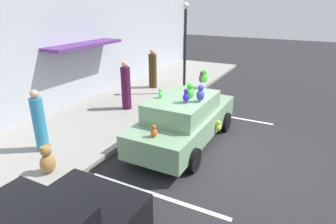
# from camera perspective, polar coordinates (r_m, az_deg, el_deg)

# --- Properties ---
(ground_plane) EXTENTS (60.00, 60.00, 0.00)m
(ground_plane) POSITION_cam_1_polar(r_m,az_deg,el_deg) (8.61, 12.20, -8.16)
(ground_plane) COLOR #262628
(sidewalk) EXTENTS (24.00, 4.00, 0.15)m
(sidewalk) POSITION_cam_1_polar(r_m,az_deg,el_deg) (10.79, -14.16, -1.75)
(sidewalk) COLOR gray
(sidewalk) RESTS_ON ground
(storefront_building) EXTENTS (24.00, 1.25, 6.40)m
(storefront_building) POSITION_cam_1_polar(r_m,az_deg,el_deg) (11.60, -23.83, 14.67)
(storefront_building) COLOR #B2B7C1
(storefront_building) RESTS_ON ground
(parking_stripe_front) EXTENTS (0.12, 3.60, 0.01)m
(parking_stripe_front) POSITION_cam_1_polar(r_m,az_deg,el_deg) (11.33, 11.28, -0.78)
(parking_stripe_front) COLOR silver
(parking_stripe_front) RESTS_ON ground
(parking_stripe_rear) EXTENTS (0.12, 3.60, 0.01)m
(parking_stripe_rear) POSITION_cam_1_polar(r_m,az_deg,el_deg) (6.85, -2.62, -16.08)
(parking_stripe_rear) COLOR silver
(parking_stripe_rear) RESTS_ON ground
(plush_covered_car) EXTENTS (4.59, 2.02, 2.16)m
(plush_covered_car) POSITION_cam_1_polar(r_m,az_deg,el_deg) (8.76, 3.36, -1.34)
(plush_covered_car) COLOR #7AA37B
(plush_covered_car) RESTS_ON ground
(teddy_bear_on_sidewalk) EXTENTS (0.41, 0.34, 0.78)m
(teddy_bear_on_sidewalk) POSITION_cam_1_polar(r_m,az_deg,el_deg) (7.73, -22.92, -8.74)
(teddy_bear_on_sidewalk) COLOR #9E723D
(teddy_bear_on_sidewalk) RESTS_ON sidewalk
(street_lamp_post) EXTENTS (0.28, 0.28, 3.99)m
(street_lamp_post) POSITION_cam_1_polar(r_m,az_deg,el_deg) (13.05, 3.42, 14.16)
(street_lamp_post) COLOR black
(street_lamp_post) RESTS_ON sidewalk
(pedestrian_near_shopfront) EXTENTS (0.39, 0.39, 1.89)m
(pedestrian_near_shopfront) POSITION_cam_1_polar(r_m,az_deg,el_deg) (14.21, -3.07, 8.36)
(pedestrian_near_shopfront) COLOR #402D12
(pedestrian_near_shopfront) RESTS_ON sidewalk
(pedestrian_walking_past) EXTENTS (0.35, 0.35, 1.79)m
(pedestrian_walking_past) POSITION_cam_1_polar(r_m,az_deg,el_deg) (8.77, -24.27, -1.93)
(pedestrian_walking_past) COLOR teal
(pedestrian_walking_past) RESTS_ON sidewalk
(pedestrian_by_lamp) EXTENTS (0.37, 0.37, 1.90)m
(pedestrian_by_lamp) POSITION_cam_1_polar(r_m,az_deg,el_deg) (11.34, -8.37, 4.94)
(pedestrian_by_lamp) COLOR #47133A
(pedestrian_by_lamp) RESTS_ON sidewalk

